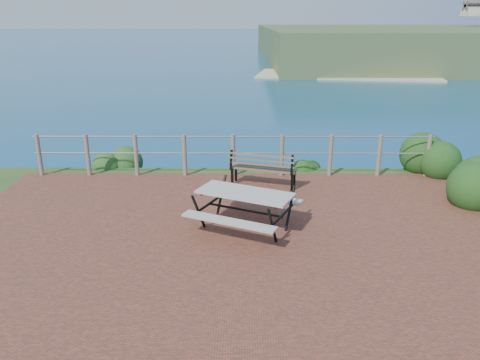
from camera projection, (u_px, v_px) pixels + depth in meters
name	position (u px, v px, depth m)	size (l,w,h in m)	color
ground	(230.00, 238.00, 8.05)	(10.00, 7.00, 0.12)	brown
ocean	(242.00, 27.00, 197.05)	(1200.00, 1200.00, 0.00)	#167785
safety_railing	(233.00, 153.00, 11.03)	(9.40, 0.10, 1.00)	#6B5B4C
picnic_table	(245.00, 206.00, 8.22)	(1.79, 1.33, 0.70)	#A39E92
park_bench	(263.00, 163.00, 10.34)	(1.52, 0.78, 0.83)	brown
shrub_right_edge	(434.00, 173.00, 11.46)	(1.15, 1.15, 1.65)	#133F16
shrub_lip_west	(117.00, 166.00, 11.96)	(0.87, 0.87, 0.65)	#1C4B1D
shrub_lip_east	(310.00, 168.00, 11.81)	(0.67, 0.67, 0.38)	#133F16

